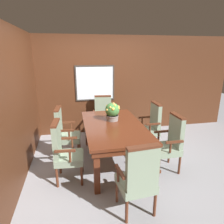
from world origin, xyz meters
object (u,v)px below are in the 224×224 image
Objects in this scene: potted_plant at (112,111)px; chair_head_near at (138,178)px; chair_right_far at (151,125)px; chair_left_far at (65,131)px; chair_head_far at (103,115)px; chair_right_near at (170,142)px; dining_table at (114,129)px; chair_left_near at (64,150)px.

chair_head_near is at bearing -89.69° from potted_plant.
chair_right_far is at bearing -121.54° from chair_head_near.
chair_left_far and chair_head_far have the same top height.
chair_right_near is 1.00× the size of chair_head_near.
chair_left_far and chair_right_far have the same top height.
chair_head_far is at bearing 89.61° from dining_table.
chair_right_far is 1.00× the size of chair_head_far.
chair_right_far is at bearing -179.60° from chair_right_near.
chair_right_near and chair_left_far have the same top height.
chair_head_near is 1.00× the size of chair_head_far.
chair_right_near is at bearing -37.96° from potted_plant.
chair_head_near is at bearing -88.52° from dining_table.
chair_left_far is 1.00× the size of chair_head_near.
chair_head_far is at bearing 90.95° from potted_plant.
chair_head_far reaches higher than dining_table.
potted_plant is at bearing -79.37° from chair_right_far.
dining_table is at bearing -65.81° from chair_right_far.
chair_right_near is 2.02m from chair_left_far.
chair_head_far is (-0.90, 0.87, 0.00)m from chair_right_far.
chair_head_far is at bearing -152.64° from chair_right_near.
chair_left_far and chair_head_near have the same top height.
chair_head_far is 1.12m from potted_plant.
dining_table is at bearing -60.76° from chair_left_near.
potted_plant is (0.92, 0.65, 0.40)m from chair_left_near.
potted_plant reaches higher than chair_left_far.
chair_left_far is (-1.82, 0.86, 0.00)m from chair_right_near.
chair_head_far is (0.01, 1.29, -0.13)m from dining_table.
dining_table is at bearing -93.67° from chair_head_near.
chair_right_far is 1.00× the size of chair_head_near.
dining_table is 1.35m from chair_head_near.
chair_left_far is 1.00× the size of chair_right_far.
potted_plant is at bearing -128.12° from chair_right_near.
chair_head_near is (0.03, -1.34, -0.13)m from dining_table.
chair_right_far and chair_head_far have the same top height.
chair_left_near is (0.01, -0.82, 0.00)m from chair_left_far.
chair_left_near is 1.00× the size of chair_head_near.
chair_right_near reaches higher than dining_table.
dining_table is 1.01m from chair_right_far.
dining_table is 0.37m from potted_plant.
chair_left_far is 1.27m from chair_head_far.
chair_left_near is 2.78× the size of potted_plant.
chair_right_near is at bearing -57.10° from chair_head_far.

